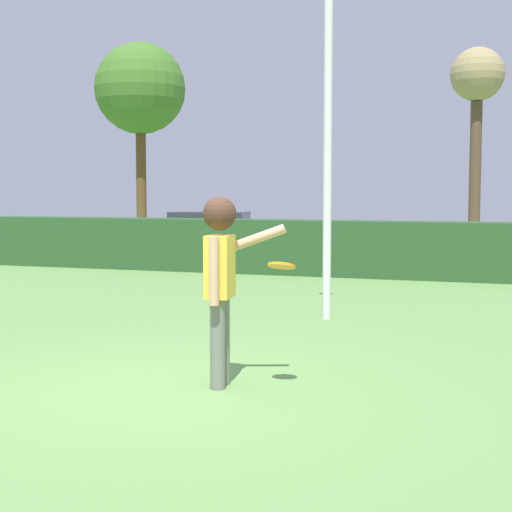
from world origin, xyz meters
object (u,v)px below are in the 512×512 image
(person, at_px, (221,268))
(birch_tree, at_px, (477,86))
(frisbee, at_px, (282,266))
(lamppost, at_px, (328,101))
(maple_tree, at_px, (140,90))
(parked_car_white, at_px, (210,231))

(person, distance_m, birch_tree, 18.96)
(frisbee, distance_m, lamppost, 4.64)
(person, distance_m, maple_tree, 22.76)
(parked_car_white, xyz_separation_m, birch_tree, (7.32, 3.85, 4.39))
(person, xyz_separation_m, parked_car_white, (-6.33, 14.66, -0.42))
(frisbee, bearing_deg, person, 178.72)
(maple_tree, relative_size, birch_tree, 1.17)
(parked_car_white, relative_size, birch_tree, 0.71)
(birch_tree, bearing_deg, person, -93.04)
(maple_tree, height_order, birch_tree, maple_tree)
(person, height_order, parked_car_white, person)
(lamppost, bearing_deg, maple_tree, 125.99)
(frisbee, xyz_separation_m, parked_car_white, (-6.93, 14.67, -0.47))
(parked_car_white, height_order, birch_tree, birch_tree)
(person, distance_m, frisbee, 0.60)
(lamppost, bearing_deg, person, -89.21)
(parked_car_white, distance_m, birch_tree, 9.36)
(parked_car_white, bearing_deg, maple_tree, 135.38)
(parked_car_white, bearing_deg, frisbee, -64.73)
(person, bearing_deg, birch_tree, 86.96)
(frisbee, height_order, maple_tree, maple_tree)
(person, relative_size, birch_tree, 0.28)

